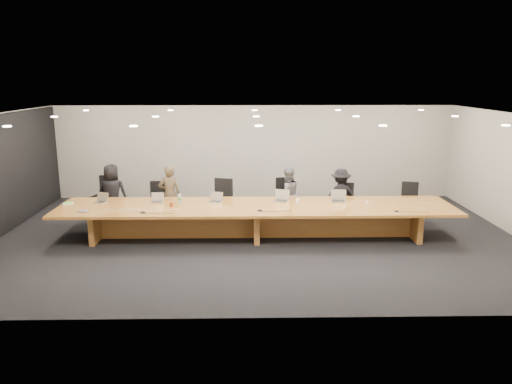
# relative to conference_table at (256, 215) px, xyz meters

# --- Properties ---
(ground) EXTENTS (12.00, 12.00, 0.00)m
(ground) POSITION_rel_conference_table_xyz_m (0.00, 0.00, -0.52)
(ground) COLOR black
(ground) RESTS_ON ground
(back_wall) EXTENTS (12.00, 0.02, 2.80)m
(back_wall) POSITION_rel_conference_table_xyz_m (0.00, 4.00, 0.88)
(back_wall) COLOR beige
(back_wall) RESTS_ON ground
(conference_table) EXTENTS (9.00, 1.80, 0.75)m
(conference_table) POSITION_rel_conference_table_xyz_m (0.00, 0.00, 0.00)
(conference_table) COLOR brown
(conference_table) RESTS_ON ground
(chair_far_left) EXTENTS (0.79, 0.79, 1.21)m
(chair_far_left) POSITION_rel_conference_table_xyz_m (-3.80, 1.20, 0.08)
(chair_far_left) COLOR black
(chair_far_left) RESTS_ON ground
(chair_left) EXTENTS (0.55, 0.55, 1.06)m
(chair_left) POSITION_rel_conference_table_xyz_m (-2.46, 1.25, 0.01)
(chair_left) COLOR black
(chair_left) RESTS_ON ground
(chair_mid_left) EXTENTS (0.72, 0.72, 1.13)m
(chair_mid_left) POSITION_rel_conference_table_xyz_m (-0.87, 1.19, 0.05)
(chair_mid_left) COLOR black
(chair_mid_left) RESTS_ON ground
(chair_mid_right) EXTENTS (0.68, 0.68, 1.13)m
(chair_mid_right) POSITION_rel_conference_table_xyz_m (0.81, 1.33, 0.04)
(chair_mid_right) COLOR black
(chair_mid_right) RESTS_ON ground
(chair_right) EXTENTS (0.63, 0.63, 1.00)m
(chair_right) POSITION_rel_conference_table_xyz_m (2.28, 1.26, -0.02)
(chair_right) COLOR black
(chair_right) RESTS_ON ground
(chair_far_right) EXTENTS (0.60, 0.60, 1.00)m
(chair_far_right) POSITION_rel_conference_table_xyz_m (3.98, 1.32, -0.02)
(chair_far_right) COLOR black
(chair_far_right) RESTS_ON ground
(person_a) EXTENTS (0.74, 0.49, 1.51)m
(person_a) POSITION_rel_conference_table_xyz_m (-3.60, 1.25, 0.24)
(person_a) COLOR black
(person_a) RESTS_ON ground
(person_b) EXTENTS (0.58, 0.42, 1.50)m
(person_b) POSITION_rel_conference_table_xyz_m (-2.14, 1.13, 0.23)
(person_b) COLOR #403423
(person_b) RESTS_ON ground
(person_c) EXTENTS (0.83, 0.74, 1.41)m
(person_c) POSITION_rel_conference_table_xyz_m (0.81, 1.26, 0.19)
(person_c) COLOR #5B5B5E
(person_c) RESTS_ON ground
(person_d) EXTENTS (0.91, 0.55, 1.37)m
(person_d) POSITION_rel_conference_table_xyz_m (2.16, 1.25, 0.17)
(person_d) COLOR black
(person_d) RESTS_ON ground
(laptop_a) EXTENTS (0.37, 0.32, 0.24)m
(laptop_a) POSITION_rel_conference_table_xyz_m (-3.65, 0.34, 0.35)
(laptop_a) COLOR beige
(laptop_a) RESTS_ON conference_table
(laptop_b) EXTENTS (0.29, 0.21, 0.23)m
(laptop_b) POSITION_rel_conference_table_xyz_m (-2.32, 0.34, 0.34)
(laptop_b) COLOR tan
(laptop_b) RESTS_ON conference_table
(laptop_c) EXTENTS (0.35, 0.29, 0.24)m
(laptop_c) POSITION_rel_conference_table_xyz_m (-0.96, 0.34, 0.35)
(laptop_c) COLOR #C4AF96
(laptop_c) RESTS_ON conference_table
(laptop_d) EXTENTS (0.41, 0.36, 0.28)m
(laptop_d) POSITION_rel_conference_table_xyz_m (0.59, 0.38, 0.37)
(laptop_d) COLOR #BFAC92
(laptop_d) RESTS_ON conference_table
(laptop_e) EXTENTS (0.40, 0.32, 0.28)m
(laptop_e) POSITION_rel_conference_table_xyz_m (1.94, 0.33, 0.37)
(laptop_e) COLOR tan
(laptop_e) RESTS_ON conference_table
(water_bottle) EXTENTS (0.09, 0.09, 0.23)m
(water_bottle) POSITION_rel_conference_table_xyz_m (-1.77, 0.20, 0.34)
(water_bottle) COLOR #ADBDB7
(water_bottle) RESTS_ON conference_table
(amber_mug) EXTENTS (0.10, 0.10, 0.10)m
(amber_mug) POSITION_rel_conference_table_xyz_m (-1.93, -0.05, 0.28)
(amber_mug) COLOR brown
(amber_mug) RESTS_ON conference_table
(paper_cup_near) EXTENTS (0.11, 0.11, 0.10)m
(paper_cup_near) POSITION_rel_conference_table_xyz_m (0.96, 0.20, 0.28)
(paper_cup_near) COLOR white
(paper_cup_near) RESTS_ON conference_table
(paper_cup_far) EXTENTS (0.08, 0.08, 0.08)m
(paper_cup_far) POSITION_rel_conference_table_xyz_m (2.54, 0.02, 0.27)
(paper_cup_far) COLOR white
(paper_cup_far) RESTS_ON conference_table
(notepad) EXTENTS (0.28, 0.25, 0.01)m
(notepad) POSITION_rel_conference_table_xyz_m (-4.35, 0.24, 0.24)
(notepad) COLOR white
(notepad) RESTS_ON conference_table
(lime_gadget) EXTENTS (0.19, 0.15, 0.03)m
(lime_gadget) POSITION_rel_conference_table_xyz_m (-4.34, 0.24, 0.26)
(lime_gadget) COLOR green
(lime_gadget) RESTS_ON notepad
(av_box) EXTENTS (0.21, 0.16, 0.03)m
(av_box) POSITION_rel_conference_table_xyz_m (-3.77, -0.47, 0.25)
(av_box) COLOR #A8A8AD
(av_box) RESTS_ON conference_table
(mic_left) EXTENTS (0.15, 0.15, 0.03)m
(mic_left) POSITION_rel_conference_table_xyz_m (-2.47, -0.58, 0.25)
(mic_left) COLOR black
(mic_left) RESTS_ON conference_table
(mic_center) EXTENTS (0.14, 0.14, 0.03)m
(mic_center) POSITION_rel_conference_table_xyz_m (0.07, -0.47, 0.25)
(mic_center) COLOR black
(mic_center) RESTS_ON conference_table
(mic_right) EXTENTS (0.12, 0.12, 0.03)m
(mic_right) POSITION_rel_conference_table_xyz_m (3.05, -0.59, 0.24)
(mic_right) COLOR black
(mic_right) RESTS_ON conference_table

